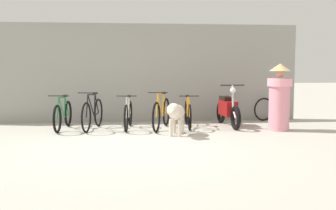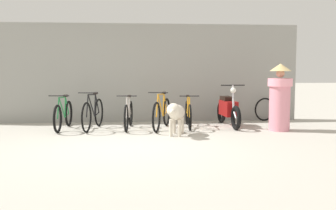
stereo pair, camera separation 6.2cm
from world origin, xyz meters
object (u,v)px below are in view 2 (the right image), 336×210
object	(u,v)px
motorcycle	(228,110)
person_in_robes	(280,97)
bicycle_2	(129,115)
bicycle_1	(93,114)
bicycle_4	(188,114)
bicycle_3	(162,113)
stray_dog	(176,113)
bicycle_0	(63,115)
spare_tire_left	(265,109)

from	to	relation	value
motorcycle	person_in_robes	distance (m)	1.32
bicycle_2	person_in_robes	distance (m)	3.54
bicycle_1	bicycle_4	size ratio (longest dim) A/B	1.04
bicycle_4	motorcycle	size ratio (longest dim) A/B	0.89
bicycle_3	motorcycle	xyz separation A→B (m)	(1.67, 0.27, 0.05)
stray_dog	bicycle_4	bearing A→B (deg)	175.81
bicycle_4	motorcycle	world-z (taller)	motorcycle
bicycle_1	person_in_robes	size ratio (longest dim) A/B	1.09
bicycle_1	motorcycle	world-z (taller)	motorcycle
bicycle_0	bicycle_4	size ratio (longest dim) A/B	1.04
bicycle_0	stray_dog	size ratio (longest dim) A/B	1.47
bicycle_2	person_in_robes	world-z (taller)	person_in_robes
bicycle_1	bicycle_3	xyz separation A→B (m)	(1.62, -0.11, 0.00)
motorcycle	bicycle_2	bearing A→B (deg)	-88.25
stray_dog	person_in_robes	world-z (taller)	person_in_robes
bicycle_0	stray_dog	world-z (taller)	bicycle_0
bicycle_3	motorcycle	size ratio (longest dim) A/B	0.95
stray_dog	bicycle_3	bearing A→B (deg)	-150.84
person_in_robes	spare_tire_left	xyz separation A→B (m)	(0.23, 1.66, -0.47)
bicycle_3	bicycle_4	size ratio (longest dim) A/B	1.07
motorcycle	bicycle_1	bearing A→B (deg)	-89.96
bicycle_1	person_in_robes	distance (m)	4.37
bicycle_2	stray_dog	world-z (taller)	bicycle_2
bicycle_1	person_in_robes	bearing A→B (deg)	92.99
bicycle_0	spare_tire_left	bearing A→B (deg)	105.47
bicycle_1	stray_dog	size ratio (longest dim) A/B	1.46
bicycle_1	bicycle_2	bearing A→B (deg)	98.65
bicycle_0	bicycle_3	size ratio (longest dim) A/B	0.98
spare_tire_left	bicycle_3	bearing A→B (deg)	-158.01
bicycle_4	stray_dog	size ratio (longest dim) A/B	1.41
bicycle_1	stray_dog	xyz separation A→B (m)	(1.85, -1.09, 0.12)
bicycle_3	stray_dog	bearing A→B (deg)	30.16
motorcycle	stray_dog	size ratio (longest dim) A/B	1.58
bicycle_2	person_in_robes	bearing A→B (deg)	86.31
bicycle_3	stray_dog	xyz separation A→B (m)	(0.23, -0.98, 0.12)
bicycle_0	bicycle_3	xyz separation A→B (m)	(2.31, -0.14, 0.03)
bicycle_3	spare_tire_left	world-z (taller)	bicycle_3
person_in_robes	spare_tire_left	size ratio (longest dim) A/B	2.44
bicycle_0	bicycle_4	world-z (taller)	bicycle_0
bicycle_3	spare_tire_left	xyz separation A→B (m)	(2.91, 1.18, -0.05)
stray_dog	bicycle_1	bearing A→B (deg)	-104.50
bicycle_2	bicycle_3	xyz separation A→B (m)	(0.78, -0.08, 0.03)
bicycle_2	stray_dog	xyz separation A→B (m)	(1.01, -1.06, 0.15)
bicycle_0	bicycle_2	world-z (taller)	bicycle_0
bicycle_0	stray_dog	bearing A→B (deg)	70.49
bicycle_3	motorcycle	bearing A→B (deg)	116.18
bicycle_1	spare_tire_left	distance (m)	4.66
bicycle_0	bicycle_4	bearing A→B (deg)	95.42
bicycle_0	bicycle_1	distance (m)	0.69
bicycle_1	bicycle_2	distance (m)	0.84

